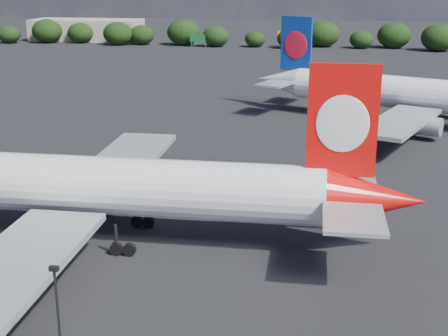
# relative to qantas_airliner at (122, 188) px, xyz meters

# --- Properties ---
(ground) EXTENTS (500.00, 500.00, 0.00)m
(ground) POSITION_rel_qantas_airliner_xyz_m (-5.87, 48.31, -5.54)
(ground) COLOR black
(ground) RESTS_ON ground
(qantas_airliner) EXTENTS (55.46, 52.61, 18.18)m
(qantas_airliner) POSITION_rel_qantas_airliner_xyz_m (0.00, 0.00, 0.00)
(qantas_airliner) COLOR white
(qantas_airliner) RESTS_ON ground
(china_southern_airliner) EXTENTS (52.28, 50.36, 17.85)m
(china_southern_airliner) POSITION_rel_qantas_airliner_xyz_m (33.17, 55.61, -0.10)
(china_southern_airliner) COLOR white
(china_southern_airliner) RESTS_ON ground
(apron_lamp_post) EXTENTS (0.55, 0.30, 9.75)m
(apron_lamp_post) POSITION_rel_qantas_airliner_xyz_m (4.10, -25.03, -0.03)
(apron_lamp_post) COLOR black
(apron_lamp_post) RESTS_ON ground
(terminal_building) EXTENTS (42.00, 16.00, 8.00)m
(terminal_building) POSITION_rel_qantas_airliner_xyz_m (-70.87, 180.31, -1.54)
(terminal_building) COLOR #A49C8D
(terminal_building) RESTS_ON ground
(highway_sign) EXTENTS (6.00, 0.30, 4.50)m
(highway_sign) POSITION_rel_qantas_airliner_xyz_m (-23.87, 164.31, -2.41)
(highway_sign) COLOR #125E26
(highway_sign) RESTS_ON ground
(billboard_yellow) EXTENTS (5.00, 0.30, 5.50)m
(billboard_yellow) POSITION_rel_qantas_airliner_xyz_m (6.13, 170.31, -1.67)
(billboard_yellow) COLOR #F9AF16
(billboard_yellow) RESTS_ON ground
(horizon_treeline) EXTENTS (203.86, 17.11, 9.33)m
(horizon_treeline) POSITION_rel_qantas_airliner_xyz_m (4.28, 169.10, -1.43)
(horizon_treeline) COLOR black
(horizon_treeline) RESTS_ON ground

